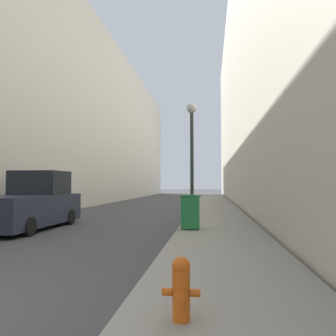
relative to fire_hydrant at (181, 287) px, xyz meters
The scene contains 7 objects.
sidewalk_right 17.18m from the fire_hydrant, 87.76° to the left, with size 3.00×60.00×0.14m.
building_left_glass 30.03m from the fire_hydrant, 120.34° to the left, with size 12.00×60.00×15.52m.
building_right_stone 28.30m from the fire_hydrant, 71.80° to the left, with size 12.00×60.00×21.00m.
fire_hydrant is the anchor object (origin of this frame).
trash_bin 7.81m from the fire_hydrant, 92.70° to the left, with size 0.65×0.63×1.20m.
lamppost 11.64m from the fire_hydrant, 92.56° to the left, with size 0.48×0.48×5.39m.
pickup_truck 10.55m from the fire_hydrant, 129.25° to the left, with size 2.25×5.20×2.27m.
Camera 1 is at (4.79, -3.05, 1.74)m, focal length 35.00 mm.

